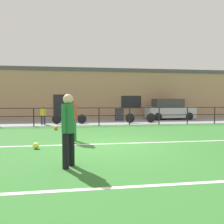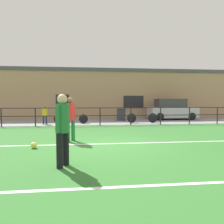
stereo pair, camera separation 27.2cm
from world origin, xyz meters
name	(u,v)px [view 1 (the left image)]	position (x,y,z in m)	size (l,w,h in m)	color
ground	(112,146)	(0.00, 0.00, -0.02)	(60.00, 44.00, 0.04)	#33702D
field_line_touchline	(111,144)	(0.00, 0.26, 0.00)	(36.00, 0.11, 0.00)	white
field_line_hash	(139,186)	(0.00, -3.68, 0.00)	(36.00, 0.11, 0.00)	white
pavement_strip	(96,122)	(0.00, 8.50, 0.01)	(48.00, 5.00, 0.02)	gray
perimeter_fence	(99,114)	(0.00, 6.00, 0.75)	(36.07, 0.07, 1.15)	black
clubhouse_facade	(94,94)	(0.00, 12.20, 2.22)	(28.00, 2.56, 4.42)	tan
player_striker	(68,126)	(-1.38, -2.32, 1.00)	(0.31, 0.44, 1.76)	black
player_winger	(72,116)	(-1.46, 0.96, 0.98)	(0.38, 0.35, 1.73)	#237038
soccer_ball_match	(36,146)	(-2.58, -0.21, 0.11)	(0.21, 0.21, 0.21)	#E5E04C
soccer_ball_spare	(56,128)	(-2.48, 4.32, 0.11)	(0.23, 0.23, 0.23)	orange
spectator_child	(43,114)	(-3.63, 7.00, 0.72)	(0.33, 0.21, 1.23)	#232D4C
parked_car_red	(169,110)	(6.18, 9.46, 0.82)	(3.91, 1.77, 1.71)	#B7B7BC
bicycle_parked_0	(140,118)	(3.07, 7.20, 0.37)	(2.20, 0.04, 0.76)	black
bicycle_parked_1	(69,119)	(-1.93, 7.20, 0.35)	(2.32, 0.04, 0.72)	black
trash_bin_0	(119,114)	(1.83, 8.96, 0.49)	(0.64, 0.54, 0.94)	#33383D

